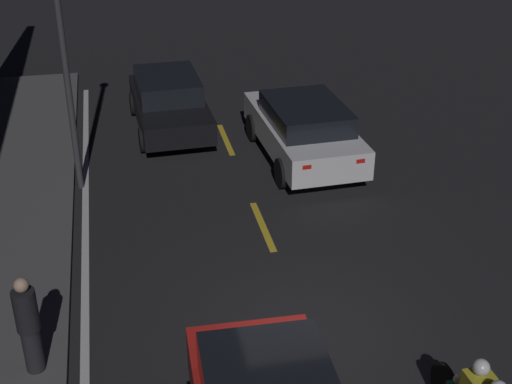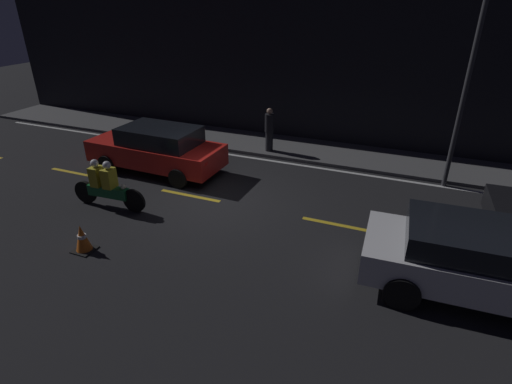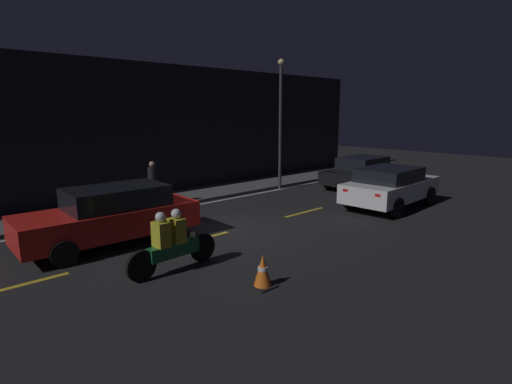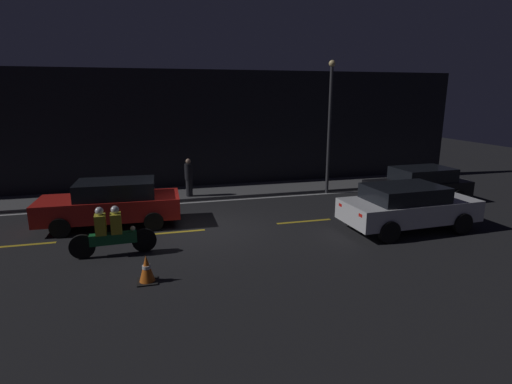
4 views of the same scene
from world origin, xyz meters
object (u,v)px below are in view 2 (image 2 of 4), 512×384
at_px(motorcycle, 106,186).
at_px(pedestrian, 269,130).
at_px(traffic_cone_near, 82,238).
at_px(taxi_red, 157,148).
at_px(street_lamp, 467,81).
at_px(sedan_white, 478,260).

distance_m(motorcycle, pedestrian, 6.33).
bearing_deg(motorcycle, traffic_cone_near, -67.18).
relative_size(taxi_red, pedestrian, 2.84).
bearing_deg(street_lamp, pedestrian, 174.47).
xyz_separation_m(sedan_white, street_lamp, (-0.41, 5.29, 2.43)).
distance_m(taxi_red, traffic_cone_near, 4.81).
bearing_deg(sedan_white, motorcycle, 176.49).
distance_m(motorcycle, traffic_cone_near, 2.18).
bearing_deg(traffic_cone_near, sedan_white, 12.12).
height_order(motorcycle, street_lamp, street_lamp).
bearing_deg(sedan_white, pedestrian, 135.45).
height_order(traffic_cone_near, street_lamp, street_lamp).
distance_m(traffic_cone_near, pedestrian, 7.88).
bearing_deg(street_lamp, traffic_cone_near, -138.03).
xyz_separation_m(taxi_red, pedestrian, (2.86, 3.01, 0.12)).
bearing_deg(traffic_cone_near, motorcycle, 115.81).
xyz_separation_m(motorcycle, street_lamp, (8.80, 5.13, 2.57)).
distance_m(sedan_white, pedestrian, 8.78).
bearing_deg(sedan_white, taxi_red, 160.49).
bearing_deg(pedestrian, street_lamp, -5.53).
height_order(taxi_red, traffic_cone_near, taxi_red).
xyz_separation_m(sedan_white, pedestrian, (-6.52, 5.89, 0.13)).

